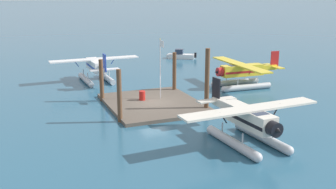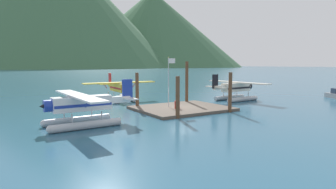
{
  "view_description": "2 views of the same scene",
  "coord_description": "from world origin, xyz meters",
  "views": [
    {
      "loc": [
        32.59,
        -11.84,
        10.11
      ],
      "look_at": [
        2.46,
        0.46,
        1.59
      ],
      "focal_mm": 41.44,
      "sensor_mm": 36.0,
      "label": 1
    },
    {
      "loc": [
        -18.3,
        -26.33,
        5.17
      ],
      "look_at": [
        0.18,
        3.28,
        1.45
      ],
      "focal_mm": 30.14,
      "sensor_mm": 36.0,
      "label": 2
    }
  ],
  "objects": [
    {
      "name": "flagpole",
      "position": [
        -0.96,
        1.12,
        3.89
      ],
      "size": [
        0.95,
        0.1,
        5.74
      ],
      "color": "silver",
      "rests_on": "dock_platform"
    },
    {
      "name": "piling_far_left",
      "position": [
        -3.83,
        3.75,
        2.11
      ],
      "size": [
        0.4,
        0.4,
        4.22
      ],
      "primitive_type": "cylinder",
      "color": "brown",
      "rests_on": "ground"
    },
    {
      "name": "piling_near_right",
      "position": [
        3.49,
        -4.15,
        2.17
      ],
      "size": [
        0.39,
        0.39,
        4.33
      ],
      "primitive_type": "cylinder",
      "color": "brown",
      "rests_on": "ground"
    },
    {
      "name": "seaplane_yellow_bow_left",
      "position": [
        -2.95,
        11.4,
        1.58
      ],
      "size": [
        10.45,
        7.98,
        3.84
      ],
      "color": "#B7BABF",
      "rests_on": "ground"
    },
    {
      "name": "seaplane_white_port_aft",
      "position": [
        -12.08,
        -2.77,
        1.58
      ],
      "size": [
        7.98,
        10.43,
        3.84
      ],
      "color": "#B7BABF",
      "rests_on": "ground"
    },
    {
      "name": "fuel_drum",
      "position": [
        -1.11,
        -0.72,
        0.74
      ],
      "size": [
        0.62,
        0.62,
        0.88
      ],
      "color": "#AD1E19",
      "rests_on": "dock_platform"
    },
    {
      "name": "dock_platform",
      "position": [
        0.0,
        0.0,
        0.15
      ],
      "size": [
        10.1,
        8.31,
        0.3
      ],
      "primitive_type": "cube",
      "color": "brown",
      "rests_on": "ground"
    },
    {
      "name": "ground_plane",
      "position": [
        0.0,
        0.0,
        0.0
      ],
      "size": [
        1200.0,
        1200.0,
        0.0
      ],
      "primitive_type": "plane",
      "color": "#285670"
    },
    {
      "name": "seaplane_cream_stbd_fwd",
      "position": [
        11.41,
        2.72,
        1.58
      ],
      "size": [
        7.98,
        10.46,
        3.84
      ],
      "color": "#B7BABF",
      "rests_on": "ground"
    },
    {
      "name": "piling_far_right",
      "position": [
        3.4,
        3.76,
        2.78
      ],
      "size": [
        0.4,
        0.4,
        5.56
      ],
      "primitive_type": "cylinder",
      "color": "brown",
      "rests_on": "ground"
    },
    {
      "name": "piling_near_left",
      "position": [
        -3.3,
        -4.06,
        2.03
      ],
      "size": [
        0.4,
        0.4,
        4.06
      ],
      "primitive_type": "cylinder",
      "color": "brown",
      "rests_on": "ground"
    },
    {
      "name": "mountain_ridge_centre_peak",
      "position": [
        253.63,
        467.1,
        73.74
      ],
      "size": [
        345.31,
        345.31,
        147.49
      ],
      "color": "#386042",
      "rests_on": "ground"
    },
    {
      "name": "mountain_ridge_west_peak",
      "position": [
        70.05,
        464.62,
        101.98
      ],
      "size": [
        391.14,
        391.14,
        203.96
      ],
      "color": "#386042",
      "rests_on": "ground"
    }
  ]
}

